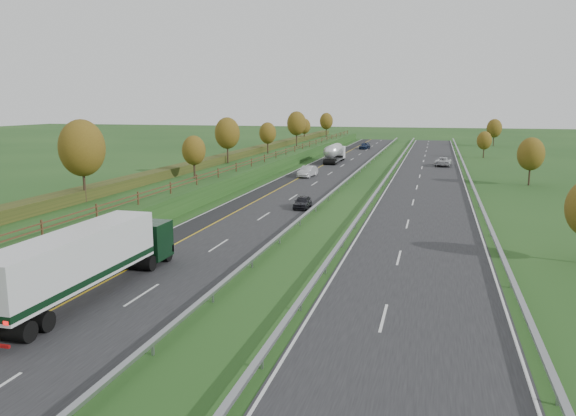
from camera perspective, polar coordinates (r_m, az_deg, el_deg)
name	(u,v)px	position (r m, az deg, el deg)	size (l,w,h in m)	color
ground	(359,190)	(73.55, 7.19, 1.84)	(400.00, 400.00, 0.00)	#1D4117
near_carriageway	(307,182)	(79.82, 1.97, 2.62)	(10.50, 200.00, 0.04)	black
far_carriageway	(427,187)	(77.88, 13.90, 2.11)	(10.50, 200.00, 0.04)	black
hard_shoulder	(282,181)	(80.72, -0.62, 2.71)	(3.00, 200.00, 0.04)	black
lane_markings	(352,184)	(78.54, 6.52, 2.45)	(26.75, 200.00, 0.01)	silver
embankment_left	(222,173)	(83.51, -6.77, 3.58)	(12.00, 200.00, 2.00)	#1D4117
hedge_left	(209,162)	(84.09, -8.06, 4.66)	(2.20, 180.00, 1.10)	#293415
fence_left	(249,162)	(81.39, -3.94, 4.67)	(0.12, 189.06, 1.20)	#422B19
median_barrier_near	(347,180)	(78.68, 6.03, 2.88)	(0.32, 200.00, 0.71)	gray
median_barrier_far	(384,181)	(78.08, 9.74, 2.73)	(0.32, 200.00, 0.71)	gray
outer_barrier_far	(472,184)	(77.94, 18.19, 2.34)	(0.32, 200.00, 0.71)	gray
trees_left	(214,138)	(79.78, -7.50, 7.11)	(6.64, 164.30, 7.66)	#2D2116
trees_far	(508,143)	(107.23, 21.47, 6.20)	(8.45, 118.60, 7.12)	#2D2116
box_lorry	(87,259)	(34.13, -19.74, -4.87)	(2.58, 16.28, 4.06)	black
road_tanker	(335,153)	(107.46, 4.75, 5.62)	(2.40, 11.22, 3.46)	silver
car_dark_near	(302,202)	(59.91, 1.48, 0.61)	(1.55, 3.85, 1.31)	black
car_silver_mid	(308,171)	(85.78, 2.01, 3.74)	(1.74, 5.00, 1.65)	#B0B0B5
car_small_far	(365,146)	(140.29, 7.80, 6.27)	(2.05, 5.04, 1.46)	#121E3A
car_oncoming	(443,161)	(104.56, 15.50, 4.58)	(2.64, 5.73, 1.59)	silver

